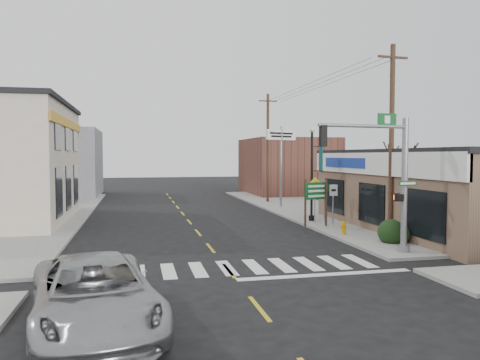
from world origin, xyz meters
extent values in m
plane|color=black|center=(0.00, 0.00, 0.00)|extent=(140.00, 140.00, 0.00)
cube|color=gray|center=(9.00, 13.00, 0.07)|extent=(6.00, 38.00, 0.13)
cube|color=gray|center=(-9.00, 13.00, 0.07)|extent=(6.00, 38.00, 0.13)
cube|color=gold|center=(0.00, 8.00, 0.01)|extent=(0.12, 56.00, 0.01)
cube|color=silver|center=(0.00, 0.40, 0.01)|extent=(11.00, 2.20, 0.01)
cube|color=brown|center=(14.50, 6.00, 2.00)|extent=(12.00, 14.00, 4.00)
cube|color=brown|center=(12.00, 30.00, 2.80)|extent=(8.00, 10.00, 5.60)
cube|color=slate|center=(-11.00, 32.00, 3.20)|extent=(9.00, 10.00, 6.40)
imported|color=#9B9C9F|center=(-3.96, -4.57, 0.79)|extent=(3.53, 6.07, 1.59)
cylinder|color=gray|center=(7.20, 1.02, 2.74)|extent=(0.24, 0.24, 5.23)
cylinder|color=gray|center=(5.28, 1.02, 5.01)|extent=(3.83, 0.14, 0.14)
cube|color=black|center=(3.57, 1.02, 4.62)|extent=(0.24, 0.19, 0.78)
cube|color=#0F4D1F|center=(7.20, 0.80, 2.83)|extent=(0.83, 0.04, 0.19)
cube|color=#0F4D1F|center=(6.33, 1.02, 5.27)|extent=(0.83, 0.05, 0.48)
cube|color=black|center=(6.95, 0.97, 2.26)|extent=(0.28, 0.23, 0.28)
cube|color=#493022|center=(5.71, 7.96, 1.40)|extent=(0.09, 0.09, 2.53)
cube|color=#493022|center=(6.89, 7.96, 1.40)|extent=(0.09, 0.09, 2.53)
cube|color=#0A4A10|center=(6.30, 7.90, 2.03)|extent=(1.45, 0.05, 0.90)
cylinder|color=#C07F00|center=(6.66, 5.26, 0.38)|extent=(0.18, 0.18, 0.50)
sphere|color=#C07F00|center=(6.66, 5.26, 0.66)|extent=(0.20, 0.20, 0.20)
cylinder|color=gray|center=(6.78, 9.28, 1.31)|extent=(0.06, 0.06, 2.35)
cube|color=yellow|center=(6.78, 9.25, 2.20)|extent=(1.00, 0.03, 1.00)
cylinder|color=black|center=(6.87, 10.04, 2.73)|extent=(0.14, 0.14, 5.19)
sphere|color=silver|center=(6.87, 10.04, 5.37)|extent=(0.28, 0.28, 0.28)
cube|color=#0F494F|center=(7.42, 10.04, 3.73)|extent=(0.02, 0.55, 1.40)
cylinder|color=gray|center=(7.40, 17.57, 3.09)|extent=(0.17, 0.17, 5.92)
cube|color=white|center=(7.40, 17.57, 5.42)|extent=(2.79, 0.18, 0.74)
cylinder|color=black|center=(9.52, 5.09, 1.86)|extent=(0.22, 0.22, 3.45)
ellipsoid|color=#223C1B|center=(7.78, 2.91, 0.56)|extent=(1.16, 1.16, 0.87)
ellipsoid|color=black|center=(11.00, 6.82, 0.53)|extent=(1.07, 1.07, 0.80)
cylinder|color=#442F1E|center=(8.41, 4.09, 4.54)|extent=(0.23, 0.23, 8.81)
cube|color=#442F1E|center=(8.41, 4.09, 8.37)|extent=(1.53, 0.10, 0.10)
cylinder|color=#3E2C1A|center=(7.50, 21.47, 4.52)|extent=(0.23, 0.23, 8.77)
cube|color=#3E2C1A|center=(7.50, 21.47, 8.33)|extent=(1.53, 0.10, 0.10)
camera|label=1|loc=(-3.03, -15.34, 3.90)|focal=35.00mm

